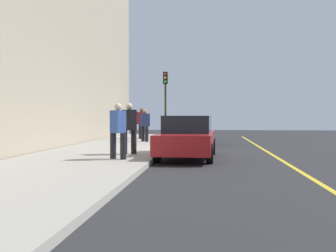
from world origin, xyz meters
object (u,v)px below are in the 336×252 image
(parked_car_charcoal, at_px, (192,130))
(rolling_suitcase, at_px, (142,134))
(traffic_light_pole, at_px, (165,93))
(pedestrian_black_coat, at_px, (129,127))
(pedestrian_blue_coat, at_px, (118,129))
(pedestrian_burgundy_coat, at_px, (142,122))
(pedestrian_navy_coat, at_px, (145,124))
(parked_car_red, at_px, (187,137))
(parked_car_silver, at_px, (195,127))

(parked_car_charcoal, distance_m, rolling_suitcase, 4.59)
(traffic_light_pole, xyz_separation_m, rolling_suitcase, (-0.88, -1.52, -2.45))
(parked_car_charcoal, height_order, traffic_light_pole, traffic_light_pole)
(pedestrian_black_coat, bearing_deg, pedestrian_blue_coat, -0.81)
(pedestrian_burgundy_coat, height_order, rolling_suitcase, pedestrian_burgundy_coat)
(pedestrian_blue_coat, xyz_separation_m, pedestrian_black_coat, (-1.64, 0.02, 0.03))
(parked_car_charcoal, height_order, pedestrian_navy_coat, pedestrian_navy_coat)
(parked_car_red, bearing_deg, pedestrian_navy_coat, -158.87)
(parked_car_charcoal, bearing_deg, pedestrian_burgundy_coat, -132.03)
(parked_car_silver, xyz_separation_m, pedestrian_navy_coat, (5.81, -2.49, 0.30))
(rolling_suitcase, bearing_deg, pedestrian_burgundy_coat, 2.97)
(parked_car_red, height_order, pedestrian_navy_coat, pedestrian_navy_coat)
(parked_car_red, xyz_separation_m, pedestrian_burgundy_coat, (-9.61, -3.28, 0.38))
(parked_car_red, bearing_deg, pedestrian_blue_coat, -47.00)
(traffic_light_pole, bearing_deg, pedestrian_burgundy_coat, -106.47)
(parked_car_red, height_order, pedestrian_burgundy_coat, pedestrian_burgundy_coat)
(parked_car_silver, xyz_separation_m, parked_car_red, (12.62, 0.14, 0.00))
(pedestrian_burgundy_coat, bearing_deg, pedestrian_navy_coat, 12.99)
(parked_car_silver, distance_m, pedestrian_navy_coat, 6.33)
(pedestrian_black_coat, xyz_separation_m, rolling_suitcase, (-10.35, -1.25, -0.72))
(parked_car_red, xyz_separation_m, pedestrian_blue_coat, (1.93, -2.07, 0.33))
(traffic_light_pole, bearing_deg, pedestrian_black_coat, -1.62)
(pedestrian_blue_coat, bearing_deg, parked_car_red, 133.00)
(parked_car_red, relative_size, pedestrian_blue_coat, 2.75)
(parked_car_charcoal, distance_m, traffic_light_pole, 3.60)
(pedestrian_black_coat, relative_size, rolling_suitcase, 2.15)
(parked_car_charcoal, xyz_separation_m, parked_car_red, (6.76, 0.11, 0.00))
(parked_car_charcoal, relative_size, pedestrian_navy_coat, 2.78)
(traffic_light_pole, bearing_deg, pedestrian_navy_coat, -19.71)
(traffic_light_pole, relative_size, rolling_suitcase, 4.68)
(parked_car_silver, height_order, pedestrian_navy_coat, pedestrian_navy_coat)
(parked_car_red, relative_size, pedestrian_black_coat, 2.66)
(parked_car_charcoal, relative_size, rolling_suitcase, 5.63)
(pedestrian_black_coat, bearing_deg, rolling_suitcase, -173.12)
(pedestrian_burgundy_coat, bearing_deg, traffic_light_pole, 73.53)
(pedestrian_burgundy_coat, xyz_separation_m, rolling_suitcase, (-0.44, -0.02, -0.74))
(pedestrian_blue_coat, relative_size, rolling_suitcase, 2.08)
(parked_car_charcoal, bearing_deg, pedestrian_blue_coat, -12.70)
(pedestrian_black_coat, distance_m, rolling_suitcase, 10.45)
(traffic_light_pole, bearing_deg, parked_car_charcoal, 34.70)
(pedestrian_blue_coat, height_order, pedestrian_black_coat, pedestrian_black_coat)
(pedestrian_blue_coat, xyz_separation_m, pedestrian_burgundy_coat, (-11.55, -1.20, 0.05))
(parked_car_silver, bearing_deg, pedestrian_burgundy_coat, -46.29)
(pedestrian_black_coat, relative_size, traffic_light_pole, 0.46)
(parked_car_charcoal, bearing_deg, pedestrian_navy_coat, -90.99)
(pedestrian_burgundy_coat, bearing_deg, parked_car_silver, 133.71)
(parked_car_red, distance_m, pedestrian_blue_coat, 2.85)
(pedestrian_black_coat, distance_m, traffic_light_pole, 9.63)
(pedestrian_black_coat, bearing_deg, traffic_light_pole, 178.38)
(parked_car_charcoal, height_order, pedestrian_blue_coat, pedestrian_blue_coat)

